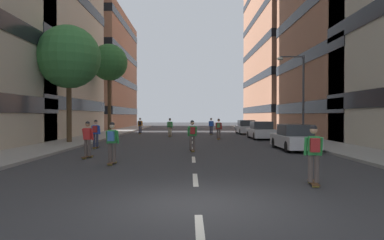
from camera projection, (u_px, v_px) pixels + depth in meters
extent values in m
plane|color=#333335|center=(192.00, 139.00, 30.30)|extent=(133.87, 133.87, 0.00)
cube|color=gray|center=(99.00, 136.00, 33.03)|extent=(3.31, 61.36, 0.14)
cube|color=gray|center=(283.00, 136.00, 33.15)|extent=(3.31, 61.36, 0.14)
cube|color=silver|center=(200.00, 233.00, 5.99)|extent=(0.16, 2.20, 0.01)
cube|color=silver|center=(195.00, 179.00, 10.99)|extent=(0.16, 2.20, 0.01)
cube|color=silver|center=(194.00, 159.00, 15.99)|extent=(0.16, 2.20, 0.01)
cube|color=silver|center=(193.00, 149.00, 20.99)|extent=(0.16, 2.20, 0.01)
cube|color=silver|center=(192.00, 142.00, 25.99)|extent=(0.16, 2.20, 0.01)
cube|color=silver|center=(192.00, 138.00, 30.99)|extent=(0.16, 2.20, 0.01)
cube|color=silver|center=(191.00, 135.00, 35.99)|extent=(0.16, 2.20, 0.01)
cube|color=silver|center=(191.00, 132.00, 40.99)|extent=(0.16, 2.20, 0.01)
cube|color=silver|center=(191.00, 131.00, 45.99)|extent=(0.16, 2.20, 0.01)
cube|color=silver|center=(191.00, 129.00, 50.99)|extent=(0.16, 2.20, 0.01)
cube|color=silver|center=(191.00, 128.00, 55.99)|extent=(0.16, 2.20, 0.01)
cube|color=black|center=(14.00, 105.00, 32.86)|extent=(13.03, 17.19, 1.10)
cube|color=black|center=(14.00, 52.00, 32.79)|extent=(13.03, 17.19, 1.10)
cube|color=#9E6B51|center=(87.00, 72.00, 56.43)|extent=(12.91, 21.35, 18.33)
cube|color=black|center=(88.00, 111.00, 56.52)|extent=(13.03, 21.47, 1.10)
cube|color=black|center=(88.00, 83.00, 56.45)|extent=(13.03, 21.47, 1.10)
cube|color=black|center=(87.00, 55.00, 56.39)|extent=(13.03, 21.47, 1.10)
cube|color=black|center=(87.00, 27.00, 56.32)|extent=(13.03, 21.47, 1.10)
cube|color=black|center=(368.00, 108.00, 33.09)|extent=(13.03, 18.61, 1.10)
cube|color=black|center=(368.00, 60.00, 33.03)|extent=(13.03, 18.61, 1.10)
cube|color=black|center=(368.00, 11.00, 32.96)|extent=(13.03, 18.61, 1.10)
cube|color=#9E6B51|center=(294.00, 37.00, 56.57)|extent=(12.91, 23.52, 29.77)
cube|color=black|center=(294.00, 110.00, 56.74)|extent=(13.03, 23.64, 1.10)
cube|color=black|center=(294.00, 80.00, 56.67)|extent=(13.03, 23.64, 1.10)
cube|color=black|center=(294.00, 49.00, 56.60)|extent=(13.03, 23.64, 1.10)
cube|color=black|center=(294.00, 19.00, 56.53)|extent=(13.03, 23.64, 1.10)
cube|color=silver|center=(294.00, 141.00, 20.38)|extent=(1.80, 4.40, 0.70)
cube|color=#2D3338|center=(295.00, 130.00, 20.22)|extent=(1.60, 2.10, 0.64)
cylinder|color=black|center=(275.00, 143.00, 21.83)|extent=(0.22, 0.64, 0.64)
cylinder|color=black|center=(300.00, 143.00, 21.84)|extent=(0.22, 0.64, 0.64)
cylinder|color=black|center=(288.00, 147.00, 18.93)|extent=(0.22, 0.64, 0.64)
cylinder|color=black|center=(316.00, 147.00, 18.94)|extent=(0.22, 0.64, 0.64)
cube|color=silver|center=(261.00, 133.00, 29.89)|extent=(1.80, 4.40, 0.70)
cube|color=#2D3338|center=(261.00, 125.00, 29.73)|extent=(1.60, 2.10, 0.64)
cylinder|color=black|center=(249.00, 134.00, 31.34)|extent=(0.22, 0.64, 0.64)
cylinder|color=black|center=(266.00, 134.00, 31.35)|extent=(0.22, 0.64, 0.64)
cylinder|color=black|center=(255.00, 136.00, 28.44)|extent=(0.22, 0.64, 0.64)
cylinder|color=black|center=(274.00, 136.00, 28.45)|extent=(0.22, 0.64, 0.64)
cube|color=silver|center=(246.00, 129.00, 37.90)|extent=(1.80, 4.40, 0.70)
cube|color=#2D3338|center=(246.00, 123.00, 37.74)|extent=(1.60, 2.10, 0.64)
cylinder|color=black|center=(237.00, 130.00, 39.35)|extent=(0.22, 0.64, 0.64)
cylinder|color=black|center=(251.00, 130.00, 39.36)|extent=(0.22, 0.64, 0.64)
cylinder|color=black|center=(241.00, 132.00, 36.45)|extent=(0.22, 0.64, 0.64)
cylinder|color=black|center=(256.00, 132.00, 36.46)|extent=(0.22, 0.64, 0.64)
cylinder|color=#4C3823|center=(69.00, 110.00, 24.73)|extent=(0.36, 0.36, 4.53)
sphere|color=#387A3D|center=(69.00, 57.00, 24.68)|extent=(4.51, 4.51, 4.51)
cylinder|color=#4C3823|center=(109.00, 104.00, 37.10)|extent=(0.36, 0.36, 6.25)
sphere|color=#2D6B33|center=(109.00, 62.00, 37.04)|extent=(3.93, 3.93, 3.93)
cylinder|color=#3F3F44|center=(303.00, 98.00, 26.35)|extent=(0.16, 0.16, 6.50)
cylinder|color=#3F3F44|center=(292.00, 57.00, 26.30)|extent=(1.80, 0.10, 0.10)
ellipsoid|color=silver|center=(280.00, 59.00, 26.29)|extent=(0.50, 0.30, 0.24)
cube|color=brown|center=(170.00, 136.00, 33.08)|extent=(0.26, 0.91, 0.02)
cylinder|color=#D8BF4C|center=(170.00, 136.00, 33.40)|extent=(0.18, 0.08, 0.07)
cylinder|color=#D8BF4C|center=(169.00, 136.00, 32.76)|extent=(0.18, 0.08, 0.07)
cylinder|color=tan|center=(169.00, 131.00, 33.08)|extent=(0.15, 0.15, 0.80)
cylinder|color=tan|center=(171.00, 131.00, 33.07)|extent=(0.15, 0.15, 0.80)
cube|color=green|center=(170.00, 124.00, 33.06)|extent=(0.33, 0.22, 0.55)
cylinder|color=green|center=(168.00, 125.00, 33.13)|extent=(0.11, 0.24, 0.55)
cylinder|color=green|center=(172.00, 125.00, 33.10)|extent=(0.11, 0.24, 0.55)
sphere|color=tan|center=(170.00, 120.00, 33.08)|extent=(0.22, 0.22, 0.22)
sphere|color=black|center=(170.00, 119.00, 33.08)|extent=(0.21, 0.21, 0.21)
cube|color=#4C8C4C|center=(170.00, 124.00, 32.88)|extent=(0.27, 0.18, 0.40)
cube|color=brown|center=(192.00, 150.00, 19.49)|extent=(0.29, 0.92, 0.02)
cylinder|color=#D8BF4C|center=(192.00, 150.00, 19.81)|extent=(0.19, 0.09, 0.07)
cylinder|color=#D8BF4C|center=(193.00, 151.00, 19.17)|extent=(0.19, 0.09, 0.07)
cylinder|color=#594C47|center=(191.00, 143.00, 19.48)|extent=(0.15, 0.15, 0.80)
cylinder|color=#594C47|center=(194.00, 143.00, 19.50)|extent=(0.15, 0.15, 0.80)
cube|color=green|center=(192.00, 131.00, 19.48)|extent=(0.34, 0.23, 0.55)
cylinder|color=green|center=(188.00, 131.00, 19.50)|extent=(0.11, 0.24, 0.55)
cylinder|color=green|center=(196.00, 131.00, 19.55)|extent=(0.11, 0.24, 0.55)
sphere|color=tan|center=(192.00, 123.00, 19.49)|extent=(0.22, 0.22, 0.22)
sphere|color=black|center=(192.00, 122.00, 19.49)|extent=(0.21, 0.21, 0.21)
cube|color=#A52626|center=(193.00, 131.00, 19.30)|extent=(0.27, 0.18, 0.40)
cube|color=brown|center=(112.00, 162.00, 14.37)|extent=(0.25, 0.91, 0.02)
cylinder|color=#D8BF4C|center=(114.00, 163.00, 14.69)|extent=(0.18, 0.08, 0.07)
cylinder|color=#D8BF4C|center=(110.00, 165.00, 14.06)|extent=(0.18, 0.08, 0.07)
cylinder|color=#594C47|center=(110.00, 153.00, 14.37)|extent=(0.15, 0.15, 0.80)
cylinder|color=#594C47|center=(114.00, 153.00, 14.36)|extent=(0.15, 0.15, 0.80)
cube|color=green|center=(112.00, 137.00, 14.36)|extent=(0.33, 0.22, 0.55)
cylinder|color=green|center=(107.00, 137.00, 14.42)|extent=(0.10, 0.23, 0.55)
cylinder|color=green|center=(118.00, 137.00, 14.40)|extent=(0.10, 0.23, 0.55)
sphere|color=beige|center=(112.00, 126.00, 14.37)|extent=(0.22, 0.22, 0.22)
sphere|color=black|center=(112.00, 124.00, 14.37)|extent=(0.21, 0.21, 0.21)
cube|color=#3F72BF|center=(111.00, 136.00, 14.18)|extent=(0.27, 0.17, 0.40)
cube|color=brown|center=(88.00, 157.00, 16.46)|extent=(0.37, 0.92, 0.02)
cylinder|color=#D8BF4C|center=(91.00, 157.00, 16.77)|extent=(0.19, 0.10, 0.07)
cylinder|color=#D8BF4C|center=(84.00, 158.00, 16.14)|extent=(0.19, 0.10, 0.07)
cylinder|color=#594C47|center=(86.00, 148.00, 16.47)|extent=(0.16, 0.16, 0.80)
cylinder|color=#594C47|center=(89.00, 148.00, 16.43)|extent=(0.16, 0.16, 0.80)
cube|color=red|center=(87.00, 134.00, 16.44)|extent=(0.35, 0.26, 0.55)
cylinder|color=red|center=(84.00, 134.00, 16.53)|extent=(0.13, 0.24, 0.55)
cylinder|color=red|center=(92.00, 134.00, 16.45)|extent=(0.13, 0.24, 0.55)
sphere|color=#997051|center=(88.00, 124.00, 16.45)|extent=(0.22, 0.22, 0.22)
sphere|color=black|center=(88.00, 123.00, 16.45)|extent=(0.21, 0.21, 0.21)
cube|color=brown|center=(211.00, 134.00, 36.77)|extent=(0.39, 0.92, 0.02)
cylinder|color=#D8BF4C|center=(212.00, 134.00, 37.09)|extent=(0.19, 0.11, 0.07)
cylinder|color=#D8BF4C|center=(211.00, 134.00, 36.46)|extent=(0.19, 0.11, 0.07)
cylinder|color=#2D334C|center=(210.00, 130.00, 36.79)|extent=(0.17, 0.17, 0.80)
cylinder|color=#2D334C|center=(212.00, 130.00, 36.75)|extent=(0.17, 0.17, 0.80)
cube|color=blue|center=(211.00, 124.00, 36.76)|extent=(0.36, 0.26, 0.55)
cylinder|color=blue|center=(209.00, 124.00, 36.85)|extent=(0.14, 0.24, 0.55)
cylinder|color=blue|center=(213.00, 124.00, 36.76)|extent=(0.14, 0.24, 0.55)
sphere|color=beige|center=(211.00, 119.00, 36.77)|extent=(0.22, 0.22, 0.22)
sphere|color=black|center=(211.00, 119.00, 36.77)|extent=(0.21, 0.21, 0.21)
cube|color=brown|center=(219.00, 138.00, 29.25)|extent=(0.38, 0.92, 0.02)
cylinder|color=#D8BF4C|center=(219.00, 139.00, 29.56)|extent=(0.19, 0.11, 0.07)
cylinder|color=#D8BF4C|center=(218.00, 139.00, 28.94)|extent=(0.19, 0.11, 0.07)
cylinder|color=#594C47|center=(218.00, 134.00, 29.26)|extent=(0.17, 0.17, 0.80)
cylinder|color=#594C47|center=(220.00, 134.00, 29.22)|extent=(0.17, 0.17, 0.80)
cube|color=red|center=(219.00, 126.00, 29.23)|extent=(0.35, 0.26, 0.55)
cylinder|color=red|center=(216.00, 126.00, 29.33)|extent=(0.14, 0.24, 0.55)
cylinder|color=red|center=(221.00, 126.00, 29.24)|extent=(0.14, 0.24, 0.55)
sphere|color=tan|center=(219.00, 120.00, 29.25)|extent=(0.22, 0.22, 0.22)
sphere|color=black|center=(219.00, 120.00, 29.25)|extent=(0.21, 0.21, 0.21)
cube|color=#4C8C4C|center=(218.00, 125.00, 29.06)|extent=(0.29, 0.21, 0.40)
cube|color=brown|center=(96.00, 147.00, 21.43)|extent=(0.20, 0.90, 0.02)
cylinder|color=#D8BF4C|center=(97.00, 147.00, 21.75)|extent=(0.18, 0.07, 0.07)
cylinder|color=#D8BF4C|center=(94.00, 148.00, 21.11)|extent=(0.18, 0.07, 0.07)
cylinder|color=#2D334C|center=(94.00, 140.00, 21.42)|extent=(0.14, 0.14, 0.80)
cylinder|color=#2D334C|center=(97.00, 140.00, 21.42)|extent=(0.14, 0.14, 0.80)
cube|color=blue|center=(96.00, 130.00, 21.41)|extent=(0.32, 0.20, 0.55)
cylinder|color=blue|center=(92.00, 130.00, 21.46)|extent=(0.09, 0.23, 0.55)
cylinder|color=blue|center=(99.00, 130.00, 21.46)|extent=(0.09, 0.23, 0.55)
sphere|color=tan|center=(96.00, 122.00, 21.43)|extent=(0.22, 0.22, 0.22)
sphere|color=black|center=(96.00, 121.00, 21.43)|extent=(0.21, 0.21, 0.21)
cube|color=#A52626|center=(95.00, 129.00, 21.23)|extent=(0.26, 0.16, 0.40)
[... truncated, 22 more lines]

